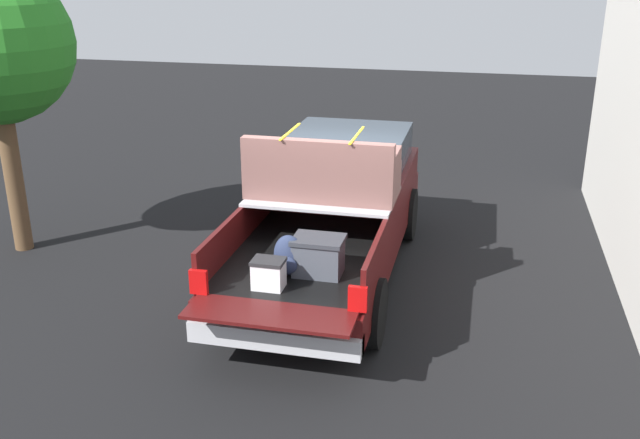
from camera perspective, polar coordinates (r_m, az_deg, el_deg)
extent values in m
plane|color=black|center=(10.30, 0.77, -4.61)|extent=(40.00, 40.00, 0.00)
cube|color=#470F0F|center=(10.05, 0.79, -1.37)|extent=(5.50, 1.92, 0.45)
cube|color=black|center=(8.88, -0.89, -2.71)|extent=(2.80, 1.80, 0.04)
cube|color=#470F0F|center=(9.05, -6.62, -0.82)|extent=(2.80, 0.06, 0.50)
cube|color=#470F0F|center=(8.62, 5.10, -1.85)|extent=(2.80, 0.06, 0.50)
cube|color=#470F0F|center=(10.04, 1.01, 1.49)|extent=(0.06, 1.80, 0.50)
cube|color=#470F0F|center=(7.42, -4.09, -7.65)|extent=(0.55, 1.80, 0.04)
cube|color=#B2B2B7|center=(9.40, 0.25, 1.90)|extent=(1.25, 1.92, 0.04)
cube|color=#470F0F|center=(11.14, 2.32, 3.41)|extent=(2.30, 1.92, 0.50)
cube|color=#2D3842|center=(10.91, 2.25, 5.74)|extent=(1.94, 1.76, 0.49)
cube|color=#470F0F|center=(12.43, 3.52, 4.91)|extent=(0.40, 1.82, 0.38)
cube|color=#B2B2B7|center=(7.72, -3.68, -9.41)|extent=(0.24, 1.92, 0.24)
cube|color=red|center=(7.85, -9.74, -4.98)|extent=(0.06, 0.20, 0.28)
cube|color=red|center=(7.38, 3.05, -6.40)|extent=(0.06, 0.20, 0.28)
cylinder|color=black|center=(11.91, -1.52, 1.12)|extent=(0.84, 0.30, 0.84)
cylinder|color=black|center=(11.61, 6.92, 0.45)|extent=(0.84, 0.30, 0.84)
cylinder|color=black|center=(8.83, -7.34, -6.21)|extent=(0.84, 0.30, 0.84)
cylinder|color=black|center=(8.42, 4.06, -7.48)|extent=(0.84, 0.30, 0.84)
cube|color=#474C56|center=(8.18, -0.13, -3.10)|extent=(0.40, 0.55, 0.40)
cube|color=#31353C|center=(8.09, -0.13, -1.64)|extent=(0.44, 0.59, 0.05)
ellipsoid|color=#283351|center=(8.14, -2.51, -2.90)|extent=(0.20, 0.36, 0.49)
ellipsoid|color=#283351|center=(8.07, -2.72, -3.68)|extent=(0.09, 0.25, 0.22)
cube|color=white|center=(7.89, -4.15, -4.50)|extent=(0.26, 0.34, 0.30)
cube|color=#262628|center=(7.82, -4.18, -3.37)|extent=(0.28, 0.36, 0.04)
cube|color=brown|center=(9.33, 0.25, 3.24)|extent=(0.85, 1.96, 0.42)
cube|color=brown|center=(8.89, -0.25, 5.13)|extent=(0.16, 1.96, 0.40)
cube|color=brown|center=(9.52, -4.86, 5.52)|extent=(0.61, 0.20, 0.22)
cube|color=brown|center=(9.14, 5.72, 4.86)|extent=(0.61, 0.20, 0.22)
cube|color=yellow|center=(9.27, -2.42, 7.09)|extent=(0.95, 0.03, 0.02)
cube|color=yellow|center=(9.08, 2.98, 6.79)|extent=(0.95, 0.03, 0.02)
cylinder|color=brown|center=(11.83, -23.46, 3.44)|extent=(0.28, 0.28, 2.48)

